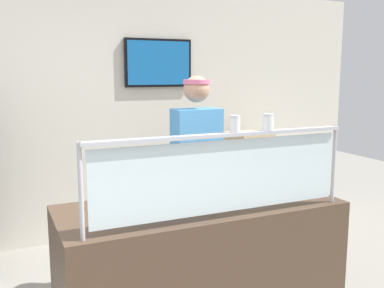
{
  "coord_description": "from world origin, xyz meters",
  "views": [
    {
      "loc": [
        -0.26,
        -2.06,
        1.78
      ],
      "look_at": [
        0.86,
        0.41,
        1.34
      ],
      "focal_mm": 40.8,
      "sensor_mm": 36.0,
      "label": 1
    }
  ],
  "objects_px": {
    "parmesan_shaker": "(235,125)",
    "worker_figure": "(197,170)",
    "pizza_tray": "(214,195)",
    "pizza_server": "(221,192)",
    "pepper_flake_shaker": "(268,123)",
    "pizza_box_stack": "(249,147)"
  },
  "relations": [
    {
      "from": "parmesan_shaker",
      "to": "worker_figure",
      "type": "distance_m",
      "value": 1.14
    },
    {
      "from": "pizza_tray",
      "to": "worker_figure",
      "type": "xyz_separation_m",
      "value": [
        0.15,
        0.6,
        0.04
      ]
    },
    {
      "from": "pizza_server",
      "to": "pepper_flake_shaker",
      "type": "height_order",
      "value": "pepper_flake_shaker"
    },
    {
      "from": "pizza_server",
      "to": "pizza_box_stack",
      "type": "distance_m",
      "value": 2.02
    },
    {
      "from": "pepper_flake_shaker",
      "to": "pizza_box_stack",
      "type": "xyz_separation_m",
      "value": [
        1.12,
        2.0,
        -0.53
      ]
    },
    {
      "from": "pizza_server",
      "to": "parmesan_shaker",
      "type": "distance_m",
      "value": 0.65
    },
    {
      "from": "worker_figure",
      "to": "pepper_flake_shaker",
      "type": "bearing_deg",
      "value": -90.86
    },
    {
      "from": "pizza_tray",
      "to": "pepper_flake_shaker",
      "type": "height_order",
      "value": "pepper_flake_shaker"
    },
    {
      "from": "pepper_flake_shaker",
      "to": "worker_figure",
      "type": "xyz_separation_m",
      "value": [
        0.02,
        1.01,
        -0.49
      ]
    },
    {
      "from": "parmesan_shaker",
      "to": "pizza_tray",
      "type": "bearing_deg",
      "value": 78.08
    },
    {
      "from": "parmesan_shaker",
      "to": "pizza_box_stack",
      "type": "xyz_separation_m",
      "value": [
        1.34,
        2.0,
        -0.53
      ]
    },
    {
      "from": "parmesan_shaker",
      "to": "worker_figure",
      "type": "height_order",
      "value": "worker_figure"
    },
    {
      "from": "pizza_tray",
      "to": "pepper_flake_shaker",
      "type": "relative_size",
      "value": 5.24
    },
    {
      "from": "parmesan_shaker",
      "to": "pizza_box_stack",
      "type": "distance_m",
      "value": 2.47
    },
    {
      "from": "pizza_tray",
      "to": "worker_figure",
      "type": "distance_m",
      "value": 0.62
    },
    {
      "from": "pizza_tray",
      "to": "pizza_server",
      "type": "height_order",
      "value": "pizza_server"
    },
    {
      "from": "pizza_server",
      "to": "parmesan_shaker",
      "type": "height_order",
      "value": "parmesan_shaker"
    },
    {
      "from": "pepper_flake_shaker",
      "to": "pizza_box_stack",
      "type": "bearing_deg",
      "value": 60.69
    },
    {
      "from": "parmesan_shaker",
      "to": "worker_figure",
      "type": "relative_size",
      "value": 0.06
    },
    {
      "from": "pizza_box_stack",
      "to": "pizza_server",
      "type": "bearing_deg",
      "value": -127.14
    },
    {
      "from": "pizza_tray",
      "to": "parmesan_shaker",
      "type": "relative_size",
      "value": 5.24
    },
    {
      "from": "worker_figure",
      "to": "pizza_tray",
      "type": "bearing_deg",
      "value": -104.13
    }
  ]
}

